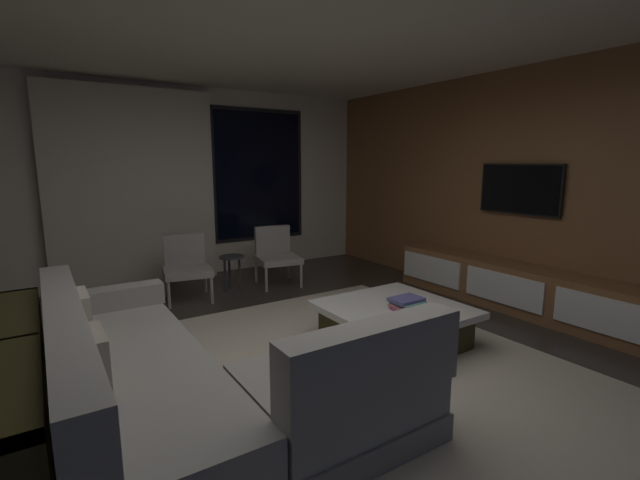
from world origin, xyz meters
The scene contains 14 objects.
floor centered at (0.00, 0.00, 0.00)m, with size 9.20×9.20×0.00m, color #332B26.
back_wall_with_window centered at (-0.06, 3.62, 1.34)m, with size 6.60×0.30×2.70m.
media_wall centered at (3.06, 0.00, 1.35)m, with size 0.12×7.80×2.70m.
ceiling centered at (0.00, 0.00, 2.70)m, with size 8.20×8.20×0.00m, color beige.
area_rug centered at (0.35, -0.10, 0.01)m, with size 3.20×3.80×0.01m, color beige.
sectional_couch centered at (-0.98, -0.10, 0.29)m, with size 1.98×2.50×0.82m.
coffee_table centered at (0.99, 0.14, 0.19)m, with size 1.16×1.16×0.36m.
book_stack_on_coffee_table centered at (1.04, 0.03, 0.41)m, with size 0.30×0.22×0.10m.
accent_chair_near_window centered at (1.04, 2.55, 0.43)m, with size 0.63×0.64×0.78m.
accent_chair_by_curtain centered at (-0.19, 2.54, 0.43)m, with size 0.63×0.65×0.78m.
side_stool centered at (0.40, 2.56, 0.37)m, with size 0.32×0.32×0.46m.
media_console centered at (2.77, 0.05, 0.25)m, with size 0.46×3.10×0.52m.
mounted_tv centered at (2.95, 0.25, 1.35)m, with size 0.05×0.98×0.57m.
console_table_behind_couch centered at (-1.89, 0.03, 0.42)m, with size 0.40×2.10×0.74m.
Camera 1 is at (-1.64, -2.66, 1.64)m, focal length 24.44 mm.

